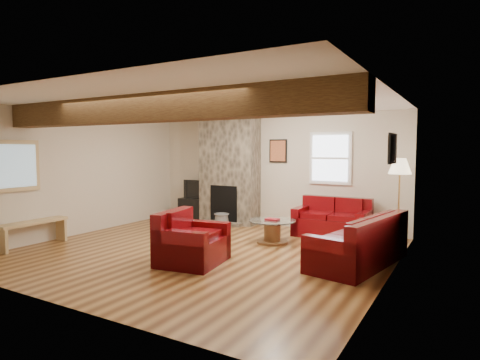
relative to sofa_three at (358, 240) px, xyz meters
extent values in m
plane|color=#563016|center=(-2.48, -0.54, -0.38)|extent=(8.00, 8.00, 0.00)
plane|color=white|center=(-2.48, -0.54, 2.12)|extent=(8.00, 8.00, 0.00)
plane|color=beige|center=(-2.48, 2.21, 0.87)|extent=(8.00, 0.00, 8.00)
plane|color=beige|center=(-2.48, -3.29, 0.87)|extent=(8.00, 0.00, 8.00)
plane|color=beige|center=(-5.48, -0.54, 0.87)|extent=(0.00, 7.50, 7.50)
plane|color=beige|center=(0.52, -0.54, 0.87)|extent=(0.00, 7.50, 7.50)
cube|color=black|center=(-2.48, -1.79, 1.93)|extent=(6.00, 0.36, 0.38)
cube|color=#3A342D|center=(-3.48, 1.96, 0.87)|extent=(1.40, 0.50, 2.50)
cube|color=black|center=(-3.48, 1.71, 0.07)|extent=(0.70, 0.06, 0.90)
cube|color=#3A342D|center=(-3.48, 1.66, -0.34)|extent=(1.00, 0.25, 0.08)
cylinder|color=#4D3219|center=(-1.72, 0.61, -0.36)|extent=(0.58, 0.58, 0.04)
cylinder|color=#4D3219|center=(-1.72, 0.61, -0.18)|extent=(0.31, 0.31, 0.39)
cylinder|color=white|center=(-1.72, 0.61, 0.04)|extent=(0.87, 0.87, 0.02)
cube|color=maroon|center=(-1.72, 0.61, 0.06)|extent=(0.24, 0.17, 0.03)
cube|color=black|center=(-4.38, 1.99, -0.12)|extent=(1.03, 0.41, 0.51)
imported|color=black|center=(-4.38, 1.99, 0.37)|extent=(0.80, 0.11, 0.46)
cylinder|color=tan|center=(0.32, 1.67, -0.36)|extent=(0.28, 0.28, 0.03)
cylinder|color=tan|center=(0.32, 1.67, 0.33)|extent=(0.03, 0.03, 1.41)
cone|color=beige|center=(0.32, 1.67, 1.06)|extent=(0.40, 0.40, 0.28)
camera|label=1|loc=(1.42, -6.06, 1.37)|focal=30.00mm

